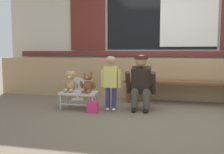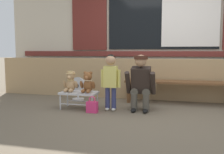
% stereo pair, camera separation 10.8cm
% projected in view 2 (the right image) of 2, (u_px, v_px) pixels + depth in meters
% --- Properties ---
extents(ground_plane, '(60.00, 60.00, 0.00)m').
position_uv_depth(ground_plane, '(153.00, 116.00, 3.92)').
color(ground_plane, brown).
extents(brick_low_wall, '(7.30, 0.25, 0.85)m').
position_uv_depth(brick_low_wall, '(159.00, 79.00, 5.25)').
color(brick_low_wall, tan).
rests_on(brick_low_wall, ground).
extents(shop_facade, '(7.45, 0.26, 3.59)m').
position_uv_depth(shop_facade, '(162.00, 16.00, 5.60)').
color(shop_facade, beige).
rests_on(shop_facade, ground).
extents(wooden_bench_long, '(2.10, 0.40, 0.44)m').
position_uv_depth(wooden_bench_long, '(180.00, 84.00, 4.80)').
color(wooden_bench_long, brown).
rests_on(wooden_bench_long, ground).
extents(small_display_bench, '(0.64, 0.36, 0.30)m').
position_uv_depth(small_display_bench, '(79.00, 94.00, 4.39)').
color(small_display_bench, silver).
rests_on(small_display_bench, ground).
extents(teddy_bear_with_hat, '(0.28, 0.27, 0.36)m').
position_uv_depth(teddy_bear_with_hat, '(71.00, 82.00, 4.41)').
color(teddy_bear_with_hat, tan).
rests_on(teddy_bear_with_hat, small_display_bench).
extents(teddy_bear_plain, '(0.28, 0.26, 0.36)m').
position_uv_depth(teddy_bear_plain, '(88.00, 83.00, 4.33)').
color(teddy_bear_plain, brown).
rests_on(teddy_bear_plain, small_display_bench).
extents(child_standing, '(0.35, 0.18, 0.96)m').
position_uv_depth(child_standing, '(111.00, 76.00, 4.23)').
color(child_standing, navy).
rests_on(child_standing, ground).
extents(adult_crouching, '(0.50, 0.49, 0.95)m').
position_uv_depth(adult_crouching, '(141.00, 82.00, 4.25)').
color(adult_crouching, '#4C473D').
rests_on(adult_crouching, ground).
extents(handbag_on_ground, '(0.18, 0.11, 0.27)m').
position_uv_depth(handbag_on_ground, '(92.00, 107.00, 4.13)').
color(handbag_on_ground, '#E53370').
rests_on(handbag_on_ground, ground).
extents(floor_fan, '(0.34, 0.24, 0.48)m').
position_uv_depth(floor_fan, '(78.00, 89.00, 5.13)').
color(floor_fan, silver).
rests_on(floor_fan, ground).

